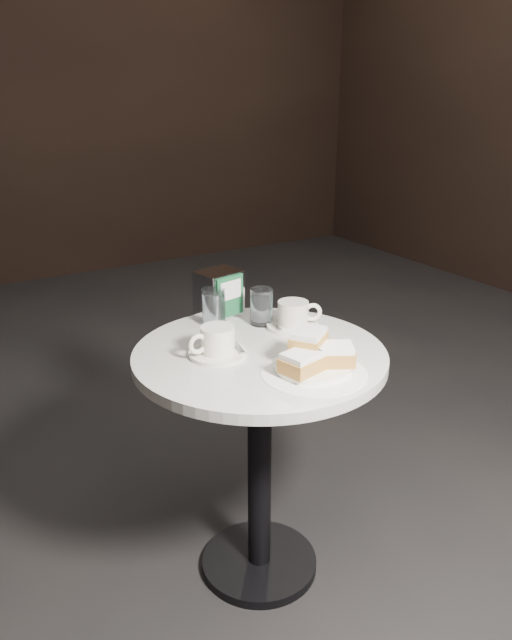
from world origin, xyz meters
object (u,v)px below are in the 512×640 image
object	(u,v)px
beignet_plate	(314,357)
coffee_cup_right	(293,316)
water_glass_left	(214,307)
water_glass_right	(262,307)
coffee_cup_left	(217,343)
napkin_dispenser	(219,294)
cafe_table	(260,414)

from	to	relation	value
beignet_plate	coffee_cup_right	world-z (taller)	beignet_plate
beignet_plate	water_glass_left	distance (m)	0.42
water_glass_right	coffee_cup_left	bearing A→B (deg)	-148.30
coffee_cup_left	napkin_dispenser	world-z (taller)	napkin_dispenser
beignet_plate	coffee_cup_right	bearing A→B (deg)	65.97
coffee_cup_left	napkin_dispenser	distance (m)	0.30
cafe_table	napkin_dispenser	distance (m)	0.40
napkin_dispenser	beignet_plate	bearing A→B (deg)	-99.33
coffee_cup_left	coffee_cup_right	distance (m)	0.30
beignet_plate	water_glass_left	xyz separation A→B (m)	(-0.07, 0.42, 0.02)
cafe_table	water_glass_left	size ratio (longest dim) A/B	6.55
coffee_cup_left	coffee_cup_right	bearing A→B (deg)	10.02
coffee_cup_left	water_glass_right	world-z (taller)	water_glass_right
napkin_dispenser	water_glass_right	bearing A→B (deg)	-68.96
beignet_plate	coffee_cup_left	xyz separation A→B (m)	(-0.17, 0.21, 0.00)
water_glass_right	napkin_dispenser	world-z (taller)	napkin_dispenser
water_glass_left	coffee_cup_right	bearing A→B (deg)	-37.08
cafe_table	coffee_cup_left	size ratio (longest dim) A/B	4.35
water_glass_right	cafe_table	bearing A→B (deg)	-122.89
water_glass_left	napkin_dispenser	world-z (taller)	napkin_dispenser
cafe_table	water_glass_left	bearing A→B (deg)	93.36
cafe_table	beignet_plate	world-z (taller)	beignet_plate
beignet_plate	napkin_dispenser	bearing A→B (deg)	93.08
coffee_cup_right	water_glass_right	xyz separation A→B (m)	(-0.07, 0.08, 0.02)
coffee_cup_right	water_glass_left	distance (m)	0.24
beignet_plate	napkin_dispenser	xyz separation A→B (m)	(-0.03, 0.47, 0.04)
water_glass_left	napkin_dispenser	distance (m)	0.07
cafe_table	coffee_cup_left	world-z (taller)	coffee_cup_left
cafe_table	water_glass_left	distance (m)	0.35
beignet_plate	coffee_cup_left	bearing A→B (deg)	129.51
beignet_plate	water_glass_left	bearing A→B (deg)	99.83
cafe_table	water_glass_right	size ratio (longest dim) A/B	6.67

